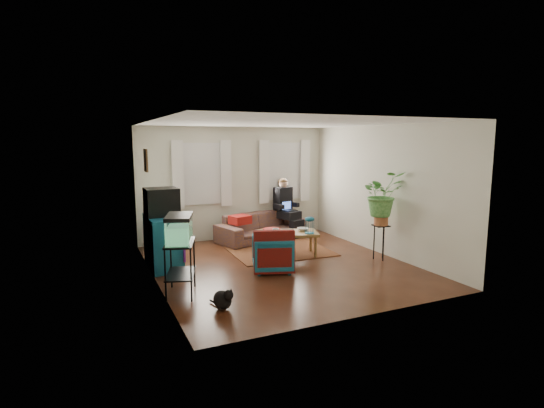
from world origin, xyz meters
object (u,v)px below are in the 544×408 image
plant_stand (380,242)px  side_table (169,234)px  sofa (261,222)px  coffee_table (288,244)px  armchair (273,252)px  aquarium_stand (181,268)px  dresser (163,242)px

plant_stand → side_table: bearing=144.8°
sofa → coffee_table: sofa is taller
sofa → side_table: bearing=162.1°
plant_stand → coffee_table: bearing=146.4°
sofa → plant_stand: size_ratio=3.11×
armchair → coffee_table: 1.05m
side_table → plant_stand: bearing=-35.2°
aquarium_stand → side_table: bearing=100.9°
dresser → plant_stand: bearing=-18.7°
dresser → armchair: size_ratio=1.50×
side_table → armchair: (1.39, -2.31, 0.03)m
sofa → side_table: size_ratio=3.33×
aquarium_stand → coffee_table: (2.43, 1.28, -0.16)m
side_table → armchair: 2.70m
plant_stand → armchair: bearing=174.5°
dresser → sofa: bearing=25.5°
dresser → coffee_table: dresser is taller
dresser → plant_stand: dresser is taller
sofa → armchair: (-0.74, -2.26, -0.07)m
armchair → dresser: bearing=-12.1°
aquarium_stand → coffee_table: size_ratio=0.69×
aquarium_stand → coffee_table: aquarium_stand is taller
side_table → coffee_table: (2.08, -1.53, -0.08)m
coffee_table → sofa: bearing=106.8°
dresser → armchair: dresser is taller
sofa → side_table: 2.13m
sofa → aquarium_stand: sofa is taller
aquarium_stand → armchair: bearing=34.0°
coffee_table → plant_stand: (1.50, -0.99, 0.10)m
armchair → side_table: bearing=-40.8°
dresser → coffee_table: bearing=-6.8°
armchair → plant_stand: 2.20m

